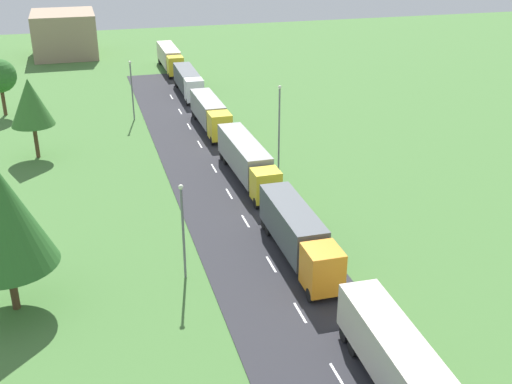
# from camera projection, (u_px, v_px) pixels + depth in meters

# --- Properties ---
(road) EXTENTS (10.00, 140.00, 0.06)m
(road) POSITION_uv_depth(u_px,v_px,m) (300.00, 313.00, 42.20)
(road) COLOR #2B2B30
(road) RESTS_ON ground
(lane_marking_centre) EXTENTS (0.16, 120.94, 0.01)m
(lane_marking_centre) POSITION_uv_depth(u_px,v_px,m) (318.00, 343.00, 39.15)
(lane_marking_centre) COLOR white
(lane_marking_centre) RESTS_ON road
(truck_lead) EXTENTS (2.87, 14.31, 3.60)m
(truck_lead) POSITION_uv_depth(u_px,v_px,m) (407.00, 375.00, 33.40)
(truck_lead) COLOR orange
(truck_lead) RESTS_ON road
(truck_second) EXTENTS (2.53, 12.69, 3.76)m
(truck_second) POSITION_uv_depth(u_px,v_px,m) (298.00, 234.00, 47.86)
(truck_second) COLOR orange
(truck_second) RESTS_ON road
(truck_third) EXTENTS (2.75, 14.19, 3.75)m
(truck_third) POSITION_uv_depth(u_px,v_px,m) (247.00, 159.00, 62.23)
(truck_third) COLOR yellow
(truck_third) RESTS_ON road
(truck_fourth) EXTENTS (2.57, 12.69, 3.53)m
(truck_fourth) POSITION_uv_depth(u_px,v_px,m) (210.00, 113.00, 76.84)
(truck_fourth) COLOR yellow
(truck_fourth) RESTS_ON road
(truck_fifth) EXTENTS (2.67, 12.54, 3.47)m
(truck_fifth) POSITION_uv_depth(u_px,v_px,m) (188.00, 81.00, 91.38)
(truck_fifth) COLOR white
(truck_fifth) RESTS_ON road
(truck_sixth) EXTENTS (2.50, 13.77, 3.66)m
(truck_sixth) POSITION_uv_depth(u_px,v_px,m) (170.00, 57.00, 105.72)
(truck_sixth) COLOR yellow
(truck_sixth) RESTS_ON road
(lamppost_second) EXTENTS (0.36, 0.36, 7.38)m
(lamppost_second) POSITION_uv_depth(u_px,v_px,m) (183.00, 227.00, 44.64)
(lamppost_second) COLOR slate
(lamppost_second) RESTS_ON ground
(lamppost_third) EXTENTS (0.36, 0.36, 8.85)m
(lamppost_third) POSITION_uv_depth(u_px,v_px,m) (279.00, 124.00, 63.75)
(lamppost_third) COLOR slate
(lamppost_third) RESTS_ON ground
(lamppost_fourth) EXTENTS (0.36, 0.36, 7.56)m
(lamppost_fourth) POSITION_uv_depth(u_px,v_px,m) (132.00, 87.00, 79.65)
(lamppost_fourth) COLOR slate
(lamppost_fourth) RESTS_ON ground
(tree_pine) EXTENTS (4.55, 4.55, 8.66)m
(tree_pine) POSITION_uv_depth(u_px,v_px,m) (30.00, 102.00, 66.47)
(tree_pine) COLOR #513823
(tree_pine) RESTS_ON ground
(tree_elm) EXTENTS (6.58, 6.58, 10.70)m
(tree_elm) POSITION_uv_depth(u_px,v_px,m) (0.00, 214.00, 39.89)
(tree_elm) COLOR #513823
(tree_elm) RESTS_ON ground
(distant_building) EXTENTS (11.06, 13.41, 7.80)m
(distant_building) POSITION_uv_depth(u_px,v_px,m) (65.00, 34.00, 115.97)
(distant_building) COLOR #9E846B
(distant_building) RESTS_ON ground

